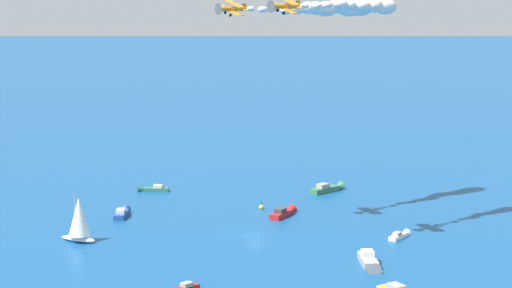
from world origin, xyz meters
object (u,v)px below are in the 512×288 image
Objects in this scene: motorboat_inshore at (400,235)px; motorboat_outer_ring_a at (328,188)px; motorboat_far_port at (152,189)px; biplane_lead at (284,6)px; motorboat_far_stbd at (284,213)px; sailboat_near_centre at (79,219)px; motorboat_trailing at (122,213)px; motorboat_mid_cluster at (370,262)px; marker_buoy at (261,207)px; biplane_wingman at (231,8)px.

motorboat_outer_ring_a is (18.60, -38.65, 0.28)m from motorboat_inshore.
biplane_lead reaches higher than motorboat_far_port.
motorboat_far_stbd is 26.46m from motorboat_outer_ring_a.
biplane_lead reaches higher than motorboat_outer_ring_a.
motorboat_trailing is at bearing -93.21° from sailboat_near_centre.
motorboat_trailing reaches higher than motorboat_inshore.
motorboat_far_stbd is at bearing -57.83° from motorboat_mid_cluster.
motorboat_outer_ring_a is (-40.60, -32.44, 0.11)m from motorboat_trailing.
motorboat_mid_cluster is at bearing 138.01° from motorboat_far_port.
motorboat_trailing is (59.20, -6.20, 0.17)m from motorboat_inshore.
biplane_lead is at bearing -30.66° from motorboat_mid_cluster.
motorboat_far_port is at bearing -46.01° from biplane_lead.
sailboat_near_centre reaches higher than motorboat_outer_ring_a.
motorboat_mid_cluster reaches higher than motorboat_trailing.
marker_buoy is (5.92, -4.99, -0.30)m from motorboat_far_stbd.
motorboat_far_stbd is at bearing -81.17° from biplane_lead.
sailboat_near_centre is at bearing 52.01° from motorboat_outer_ring_a.
motorboat_far_stbd is 38.81m from motorboat_mid_cluster.
motorboat_mid_cluster is at bearing 142.93° from biplane_wingman.
motorboat_far_port is at bearing -87.22° from motorboat_trailing.
motorboat_outer_ring_a is at bearing -64.30° from motorboat_inshore.
biplane_lead reaches higher than motorboat_inshore.
motorboat_mid_cluster reaches higher than motorboat_far_port.
motorboat_far_stbd reaches higher than motorboat_trailing.
motorboat_mid_cluster is at bearing 103.54° from motorboat_outer_ring_a.
motorboat_trailing is at bearing 22.77° from marker_buoy.
sailboat_near_centre is at bearing 86.79° from motorboat_trailing.
motorboat_trailing is (34.03, 6.81, -0.04)m from motorboat_far_stbd.
biplane_lead is at bearing 108.84° from marker_buoy.
marker_buoy is 53.32m from biplane_lead.
sailboat_near_centre is at bearing 7.60° from biplane_lead.
motorboat_mid_cluster is (-55.87, 4.99, -3.68)m from sailboat_near_centre.
motorboat_far_stbd is (-35.21, -27.87, -3.76)m from sailboat_near_centre.
sailboat_near_centre reaches higher than motorboat_inshore.
sailboat_near_centre is 1.07× the size of motorboat_far_stbd.
sailboat_near_centre is at bearing -5.10° from motorboat_mid_cluster.
motorboat_mid_cluster reaches higher than motorboat_inshore.
motorboat_mid_cluster is (-20.66, 32.85, 0.09)m from motorboat_far_stbd.
marker_buoy is 46.57m from biplane_wingman.
motorboat_inshore is 42.89m from motorboat_outer_ring_a.
biplane_lead is at bearing 98.83° from motorboat_far_stbd.
motorboat_mid_cluster reaches higher than motorboat_far_stbd.
motorboat_trailing is at bearing -22.93° from biplane_lead.
motorboat_trailing is 0.92× the size of motorboat_outer_ring_a.
motorboat_mid_cluster is 46.25m from marker_buoy.
motorboat_far_stbd is 1.06× the size of motorboat_trailing.
motorboat_inshore is (-25.17, 13.01, -0.21)m from motorboat_far_stbd.
biplane_wingman is at bearing 133.18° from motorboat_far_port.
sailboat_near_centre is 56.22m from motorboat_mid_cluster.
motorboat_mid_cluster is 48.47m from biplane_lead.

